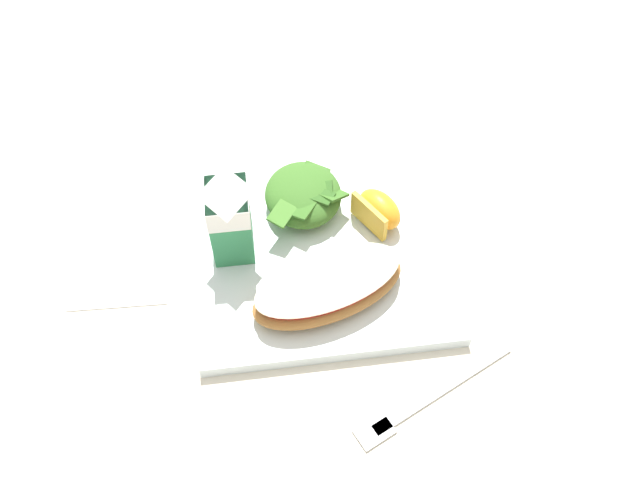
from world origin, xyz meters
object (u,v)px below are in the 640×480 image
(cheesy_pizza_bread, at_px, (327,286))
(orange_wedge_front, at_px, (378,210))
(paper_napkin, at_px, (121,266))
(white_plate, at_px, (320,249))
(metal_fork, at_px, (424,399))
(milk_carton, at_px, (229,212))
(green_salad_pile, at_px, (303,195))

(cheesy_pizza_bread, bearing_deg, orange_wedge_front, -37.10)
(orange_wedge_front, bearing_deg, paper_napkin, 93.26)
(white_plate, xyz_separation_m, paper_napkin, (0.01, 0.23, -0.01))
(orange_wedge_front, distance_m, metal_fork, 0.22)
(white_plate, bearing_deg, paper_napkin, 87.48)
(white_plate, height_order, cheesy_pizza_bread, cheesy_pizza_bread)
(white_plate, height_order, metal_fork, white_plate)
(white_plate, xyz_separation_m, milk_carton, (0.01, 0.10, 0.07))
(milk_carton, xyz_separation_m, paper_napkin, (-0.00, 0.13, -0.07))
(paper_napkin, bearing_deg, white_plate, -92.52)
(cheesy_pizza_bread, distance_m, metal_fork, 0.15)
(milk_carton, distance_m, metal_fork, 0.28)
(metal_fork, bearing_deg, paper_napkin, 56.51)
(white_plate, bearing_deg, cheesy_pizza_bread, 179.10)
(white_plate, xyz_separation_m, metal_fork, (-0.19, -0.08, -0.01))
(green_salad_pile, xyz_separation_m, metal_fork, (-0.25, -0.09, -0.03))
(orange_wedge_front, bearing_deg, cheesy_pizza_bread, 142.90)
(white_plate, height_order, milk_carton, milk_carton)
(milk_carton, distance_m, orange_wedge_front, 0.17)
(orange_wedge_front, xyz_separation_m, paper_napkin, (-0.02, 0.30, -0.03))
(white_plate, relative_size, orange_wedge_front, 4.00)
(green_salad_pile, distance_m, metal_fork, 0.27)
(white_plate, relative_size, cheesy_pizza_bread, 1.51)
(cheesy_pizza_bread, distance_m, orange_wedge_front, 0.12)
(cheesy_pizza_bread, relative_size, green_salad_pile, 1.73)
(milk_carton, xyz_separation_m, metal_fork, (-0.20, -0.18, -0.07))
(cheesy_pizza_bread, bearing_deg, paper_napkin, 70.90)
(green_salad_pile, bearing_deg, paper_napkin, 103.33)
(cheesy_pizza_bread, relative_size, orange_wedge_front, 2.66)
(white_plate, distance_m, cheesy_pizza_bread, 0.07)
(metal_fork, bearing_deg, orange_wedge_front, 2.03)
(white_plate, bearing_deg, green_salad_pile, 10.84)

